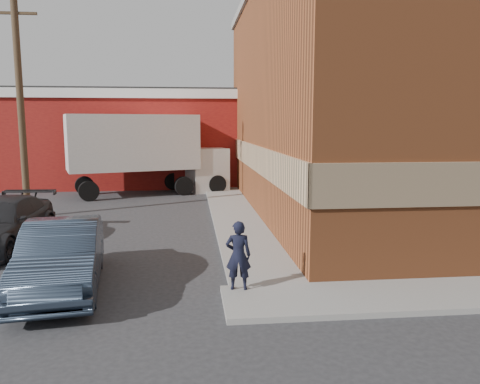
{
  "coord_description": "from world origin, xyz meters",
  "views": [
    {
      "loc": [
        -1.12,
        -9.85,
        3.65
      ],
      "look_at": [
        0.28,
        3.19,
        1.73
      ],
      "focal_mm": 35.0,
      "sensor_mm": 36.0,
      "label": 1
    }
  ],
  "objects_px": {
    "utility_pole": "(20,94)",
    "sedan": "(62,256)",
    "brick_building": "(421,98)",
    "warehouse": "(111,137)",
    "box_truck": "(149,149)",
    "man": "(238,255)"
  },
  "relations": [
    {
      "from": "warehouse",
      "to": "utility_pole",
      "type": "xyz_separation_m",
      "value": [
        -1.5,
        -11.0,
        1.93
      ]
    },
    {
      "from": "brick_building",
      "to": "box_truck",
      "type": "bearing_deg",
      "value": 154.2
    },
    {
      "from": "warehouse",
      "to": "box_truck",
      "type": "relative_size",
      "value": 1.88
    },
    {
      "from": "man",
      "to": "sedan",
      "type": "height_order",
      "value": "man"
    },
    {
      "from": "box_truck",
      "to": "warehouse",
      "type": "bearing_deg",
      "value": 100.15
    },
    {
      "from": "brick_building",
      "to": "warehouse",
      "type": "height_order",
      "value": "brick_building"
    },
    {
      "from": "sedan",
      "to": "brick_building",
      "type": "bearing_deg",
      "value": 26.51
    },
    {
      "from": "box_truck",
      "to": "utility_pole",
      "type": "bearing_deg",
      "value": -144.21
    },
    {
      "from": "sedan",
      "to": "box_truck",
      "type": "bearing_deg",
      "value": 79.27
    },
    {
      "from": "brick_building",
      "to": "man",
      "type": "bearing_deg",
      "value": -133.0
    },
    {
      "from": "utility_pole",
      "to": "sedan",
      "type": "relative_size",
      "value": 1.98
    },
    {
      "from": "man",
      "to": "box_truck",
      "type": "bearing_deg",
      "value": -71.6
    },
    {
      "from": "box_truck",
      "to": "man",
      "type": "bearing_deg",
      "value": -95.48
    },
    {
      "from": "brick_building",
      "to": "warehouse",
      "type": "bearing_deg",
      "value": 142.8
    },
    {
      "from": "utility_pole",
      "to": "man",
      "type": "bearing_deg",
      "value": -51.44
    },
    {
      "from": "utility_pole",
      "to": "man",
      "type": "xyz_separation_m",
      "value": [
        7.37,
        -9.25,
        -3.88
      ]
    },
    {
      "from": "sedan",
      "to": "box_truck",
      "type": "relative_size",
      "value": 0.53
    },
    {
      "from": "warehouse",
      "to": "utility_pole",
      "type": "height_order",
      "value": "utility_pole"
    },
    {
      "from": "warehouse",
      "to": "utility_pole",
      "type": "bearing_deg",
      "value": -97.77
    },
    {
      "from": "sedan",
      "to": "utility_pole",
      "type": "bearing_deg",
      "value": 104.79
    },
    {
      "from": "brick_building",
      "to": "sedan",
      "type": "bearing_deg",
      "value": -145.72
    },
    {
      "from": "warehouse",
      "to": "man",
      "type": "relative_size",
      "value": 10.9
    }
  ]
}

